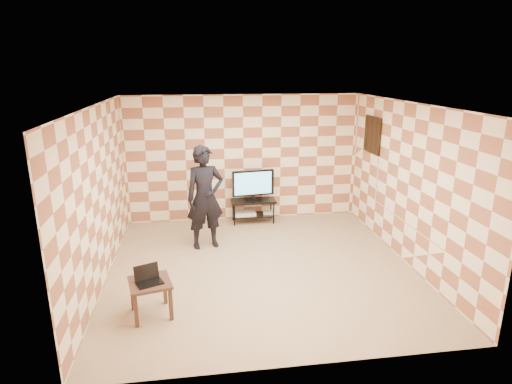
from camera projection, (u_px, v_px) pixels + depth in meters
The scene contains 14 objects.
floor at pixel (261, 267), 7.20m from camera, with size 5.00×5.00×0.00m, color tan.
wall_back at pixel (243, 158), 9.19m from camera, with size 5.00×0.02×2.70m, color #FFEABF.
wall_front at pixel (299, 257), 4.44m from camera, with size 5.00×0.02×2.70m, color #FFEABF.
wall_left at pixel (99, 197), 6.47m from camera, with size 0.02×5.00×2.70m, color #FFEABF.
wall_right at pixel (409, 185), 7.16m from camera, with size 0.02×5.00×2.70m, color #FFEABF.
ceiling at pixel (262, 105), 6.43m from camera, with size 5.00×5.00×0.02m, color white.
wall_art at pixel (372, 135), 8.46m from camera, with size 0.04×0.72×0.72m.
tv_stand at pixel (253, 206), 9.20m from camera, with size 0.96×0.43×0.50m.
tv at pixel (253, 184), 9.05m from camera, with size 0.90×0.20×0.66m.
dvd_player at pixel (245, 213), 9.22m from camera, with size 0.45×0.32×0.07m, color silver.
game_console at pixel (269, 212), 9.29m from camera, with size 0.24×0.18×0.05m, color silver.
side_table at pixel (150, 287), 5.72m from camera, with size 0.64×0.64×0.50m.
laptop at pixel (148, 279), 5.66m from camera, with size 0.41×0.37×0.22m.
person at pixel (205, 197), 7.79m from camera, with size 0.70×0.46×1.91m, color black.
Camera 1 is at (-1.02, -6.46, 3.25)m, focal length 30.00 mm.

